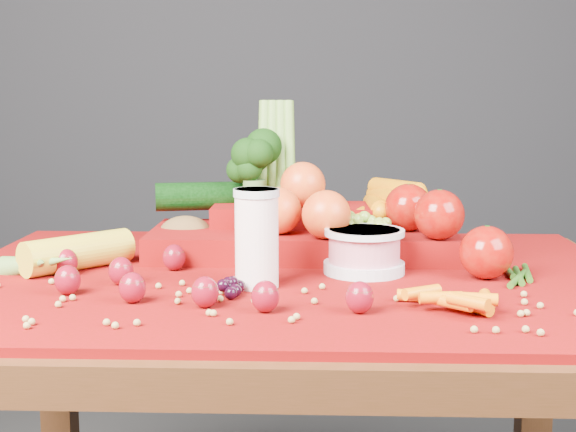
{
  "coord_description": "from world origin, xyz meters",
  "views": [
    {
      "loc": [
        0.05,
        -1.21,
        1.04
      ],
      "look_at": [
        0.0,
        0.02,
        0.85
      ],
      "focal_mm": 50.0,
      "sensor_mm": 36.0,
      "label": 1
    }
  ],
  "objects_px": {
    "produce_mound": "(317,220)",
    "milk_glass": "(257,235)",
    "table": "(288,341)",
    "yogurt_bowl": "(364,250)"
  },
  "relations": [
    {
      "from": "produce_mound",
      "to": "milk_glass",
      "type": "bearing_deg",
      "value": -109.97
    },
    {
      "from": "milk_glass",
      "to": "produce_mound",
      "type": "xyz_separation_m",
      "value": [
        0.09,
        0.24,
        -0.02
      ]
    },
    {
      "from": "table",
      "to": "milk_glass",
      "type": "bearing_deg",
      "value": -115.95
    },
    {
      "from": "yogurt_bowl",
      "to": "produce_mound",
      "type": "xyz_separation_m",
      "value": [
        -0.07,
        0.14,
        0.02
      ]
    },
    {
      "from": "milk_glass",
      "to": "yogurt_bowl",
      "type": "xyz_separation_m",
      "value": [
        0.16,
        0.1,
        -0.04
      ]
    },
    {
      "from": "milk_glass",
      "to": "yogurt_bowl",
      "type": "distance_m",
      "value": 0.19
    },
    {
      "from": "table",
      "to": "yogurt_bowl",
      "type": "relative_size",
      "value": 8.7
    },
    {
      "from": "yogurt_bowl",
      "to": "table",
      "type": "bearing_deg",
      "value": -173.61
    },
    {
      "from": "yogurt_bowl",
      "to": "produce_mound",
      "type": "relative_size",
      "value": 0.21
    },
    {
      "from": "table",
      "to": "milk_glass",
      "type": "distance_m",
      "value": 0.21
    }
  ]
}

